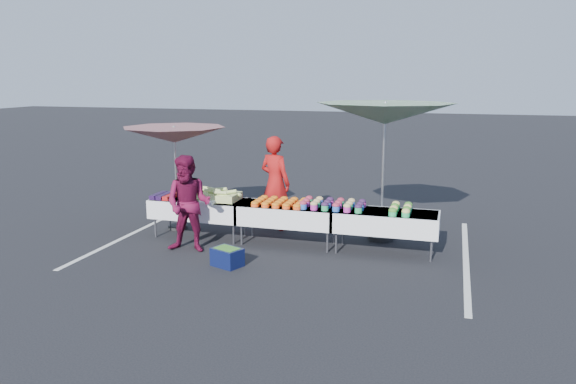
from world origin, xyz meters
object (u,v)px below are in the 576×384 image
(customer, at_px, (189,204))
(umbrella_right, at_px, (385,115))
(table_right, at_px, (385,221))
(storage_bin, at_px, (227,257))
(umbrella_left, at_px, (174,136))
(table_center, at_px, (288,214))
(table_left, at_px, (200,208))
(vendor, at_px, (275,183))

(customer, relative_size, umbrella_right, 0.62)
(table_right, height_order, storage_bin, table_right)
(table_right, bearing_deg, umbrella_left, 174.69)
(table_right, relative_size, umbrella_right, 0.67)
(storage_bin, bearing_deg, table_center, 89.24)
(table_left, relative_size, umbrella_left, 0.75)
(table_right, distance_m, storage_bin, 2.86)
(umbrella_right, height_order, storage_bin, umbrella_right)
(table_right, relative_size, storage_bin, 3.26)
(vendor, relative_size, storage_bin, 3.37)
(table_center, bearing_deg, customer, -150.17)
(table_center, distance_m, storage_bin, 1.65)
(table_center, xyz_separation_m, customer, (-1.58, -0.90, 0.29))
(vendor, distance_m, umbrella_left, 2.24)
(table_right, distance_m, customer, 3.51)
(table_left, height_order, umbrella_right, umbrella_right)
(table_left, bearing_deg, table_center, 0.00)
(vendor, xyz_separation_m, storage_bin, (-0.04, -2.48, -0.80))
(table_right, height_order, customer, customer)
(table_left, xyz_separation_m, table_center, (1.80, 0.00, 0.00))
(umbrella_left, bearing_deg, table_left, -29.74)
(table_left, relative_size, umbrella_right, 0.67)
(customer, bearing_deg, table_left, 97.91)
(vendor, relative_size, umbrella_right, 0.69)
(table_right, bearing_deg, customer, -165.01)
(table_center, bearing_deg, table_right, 0.00)
(table_left, distance_m, umbrella_left, 1.57)
(umbrella_right, bearing_deg, table_center, -153.90)
(table_right, relative_size, customer, 1.07)
(table_center, height_order, umbrella_left, umbrella_left)
(table_left, distance_m, table_right, 3.60)
(customer, distance_m, umbrella_left, 1.92)
(umbrella_right, bearing_deg, table_left, -166.88)
(umbrella_left, xyz_separation_m, umbrella_right, (4.13, 0.40, 0.47))
(vendor, xyz_separation_m, customer, (-1.01, -1.90, -0.09))
(storage_bin, bearing_deg, table_left, 150.56)
(vendor, relative_size, umbrella_left, 0.78)
(table_center, relative_size, umbrella_right, 0.67)
(vendor, bearing_deg, table_left, 60.25)
(vendor, height_order, storage_bin, vendor)
(customer, bearing_deg, storage_bin, -36.67)
(table_left, relative_size, table_right, 1.00)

